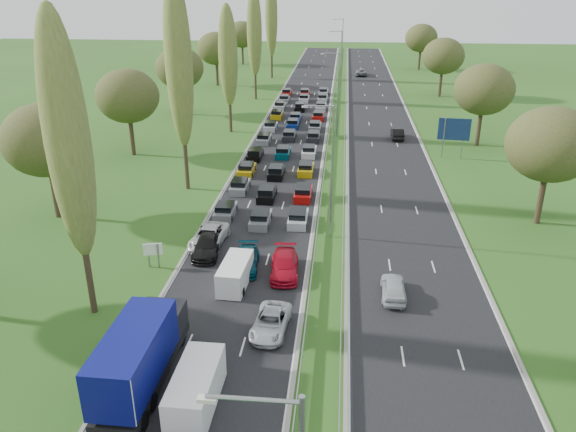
% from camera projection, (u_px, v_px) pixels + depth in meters
% --- Properties ---
extents(ground, '(260.00, 260.00, 0.00)m').
position_uv_depth(ground, '(337.00, 133.00, 84.45)').
color(ground, '#2A5319').
rests_on(ground, ground).
extents(near_carriageway, '(10.50, 215.00, 0.04)m').
position_uv_depth(near_carriageway, '(294.00, 127.00, 87.35)').
color(near_carriageway, black).
rests_on(near_carriageway, ground).
extents(far_carriageway, '(10.50, 215.00, 0.04)m').
position_uv_depth(far_carriageway, '(381.00, 130.00, 86.14)').
color(far_carriageway, black).
rests_on(far_carriageway, ground).
extents(central_reservation, '(2.36, 215.00, 0.32)m').
position_uv_depth(central_reservation, '(337.00, 125.00, 86.53)').
color(central_reservation, gray).
rests_on(central_reservation, ground).
extents(lamp_columns, '(0.18, 140.18, 12.00)m').
position_uv_depth(lamp_columns, '(338.00, 95.00, 80.27)').
color(lamp_columns, gray).
rests_on(lamp_columns, ground).
extents(poplar_row, '(2.80, 127.80, 22.44)m').
position_uv_depth(poplar_row, '(211.00, 57.00, 70.21)').
color(poplar_row, '#2D2116').
rests_on(poplar_row, ground).
extents(woodland_left, '(8.00, 166.00, 11.10)m').
position_uv_depth(woodland_left, '(117.00, 102.00, 67.92)').
color(woodland_left, '#2D2116').
rests_on(woodland_left, ground).
extents(woodland_right, '(8.00, 153.00, 11.10)m').
position_uv_depth(woodland_right, '(500.00, 102.00, 67.48)').
color(woodland_right, '#2D2116').
rests_on(woodland_right, ground).
extents(traffic_queue_fill, '(9.09, 68.25, 0.80)m').
position_uv_depth(traffic_queue_fill, '(291.00, 133.00, 82.58)').
color(traffic_queue_fill, slate).
rests_on(traffic_queue_fill, ground).
extents(near_car_2, '(2.93, 5.74, 1.55)m').
position_uv_depth(near_car_2, '(209.00, 236.00, 48.72)').
color(near_car_2, silver).
rests_on(near_car_2, near_carriageway).
extents(near_car_3, '(2.49, 5.29, 1.49)m').
position_uv_depth(near_car_3, '(207.00, 246.00, 47.12)').
color(near_car_3, black).
rests_on(near_car_3, near_carriageway).
extents(near_car_7, '(2.31, 4.94, 1.40)m').
position_uv_depth(near_car_7, '(246.00, 260.00, 44.75)').
color(near_car_7, '#04384A').
rests_on(near_car_7, near_carriageway).
extents(near_car_10, '(2.57, 4.91, 1.32)m').
position_uv_depth(near_car_10, '(271.00, 322.00, 36.80)').
color(near_car_10, '#B6BBC1').
rests_on(near_car_10, near_carriageway).
extents(near_car_11, '(2.51, 5.39, 1.52)m').
position_uv_depth(near_car_11, '(285.00, 265.00, 43.87)').
color(near_car_11, '#B10A1F').
rests_on(near_car_11, near_carriageway).
extents(far_car_0, '(1.85, 4.37, 1.48)m').
position_uv_depth(far_car_0, '(394.00, 287.00, 40.76)').
color(far_car_0, '#B7BDC1').
rests_on(far_car_0, far_carriageway).
extents(far_car_1, '(1.70, 4.61, 1.51)m').
position_uv_depth(far_car_1, '(397.00, 133.00, 81.01)').
color(far_car_1, black).
rests_on(far_car_1, far_carriageway).
extents(far_car_2, '(2.95, 5.90, 1.60)m').
position_uv_depth(far_car_2, '(362.00, 72.00, 133.38)').
color(far_car_2, slate).
rests_on(far_car_2, far_carriageway).
extents(blue_lorry, '(2.68, 9.65, 4.07)m').
position_uv_depth(blue_lorry, '(141.00, 353.00, 31.44)').
color(blue_lorry, black).
rests_on(blue_lorry, near_carriageway).
extents(white_van_front, '(2.16, 5.50, 2.21)m').
position_uv_depth(white_van_front, '(197.00, 386.00, 30.38)').
color(white_van_front, white).
rests_on(white_van_front, near_carriageway).
extents(white_van_rear, '(1.88, 4.81, 1.93)m').
position_uv_depth(white_van_rear, '(236.00, 272.00, 42.42)').
color(white_van_rear, white).
rests_on(white_van_rear, near_carriageway).
extents(info_sign, '(1.48, 0.47, 2.10)m').
position_uv_depth(info_sign, '(153.00, 252.00, 44.69)').
color(info_sign, gray).
rests_on(info_sign, ground).
extents(direction_sign, '(3.99, 0.48, 5.20)m').
position_uv_depth(direction_sign, '(454.00, 131.00, 71.12)').
color(direction_sign, gray).
rests_on(direction_sign, ground).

